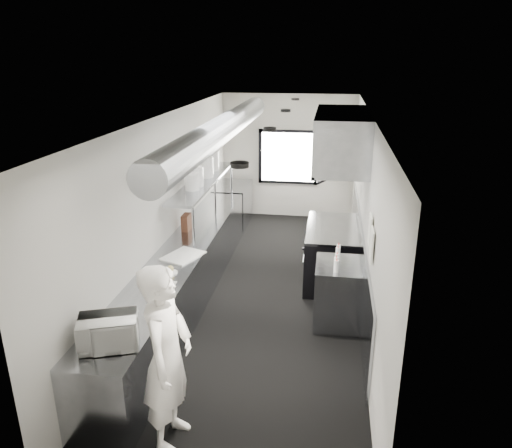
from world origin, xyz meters
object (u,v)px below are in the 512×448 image
at_px(squeeze_bottle_a, 336,266).
at_px(pass_shelf, 204,182).
at_px(prep_counter, 184,277).
at_px(cutting_board, 183,256).
at_px(bottle_station, 338,294).
at_px(knife_block, 186,222).
at_px(microwave, 108,332).
at_px(deli_tub_a, 114,316).
at_px(deli_tub_b, 112,316).
at_px(exhaust_hood, 341,139).
at_px(squeeze_bottle_e, 338,250).
at_px(small_plate, 171,273).
at_px(squeeze_bottle_b, 336,263).
at_px(squeeze_bottle_d, 338,253).
at_px(line_cook, 167,358).
at_px(plate_stack_a, 192,182).
at_px(squeeze_bottle_c, 337,259).
at_px(far_work_table, 232,205).
at_px(plate_stack_c, 206,167).
at_px(plate_stack_d, 213,160).
at_px(range, 331,253).

bearing_deg(squeeze_bottle_a, pass_shelf, 139.56).
xyz_separation_m(prep_counter, cutting_board, (0.09, -0.26, 0.46)).
height_order(bottle_station, knife_block, knife_block).
relative_size(microwave, deli_tub_a, 4.24).
height_order(deli_tub_a, cutting_board, deli_tub_a).
bearing_deg(deli_tub_b, exhaust_hood, 53.57).
distance_m(pass_shelf, squeeze_bottle_e, 2.76).
bearing_deg(squeeze_bottle_e, prep_counter, -177.48).
bearing_deg(small_plate, exhaust_hood, 43.15).
relative_size(cutting_board, squeeze_bottle_a, 3.44).
height_order(squeeze_bottle_b, squeeze_bottle_e, squeeze_bottle_b).
relative_size(squeeze_bottle_a, squeeze_bottle_d, 0.94).
xyz_separation_m(prep_counter, bottle_station, (2.30, -0.20, 0.00)).
distance_m(line_cook, deli_tub_b, 1.06).
distance_m(plate_stack_a, squeeze_bottle_d, 2.59).
bearing_deg(squeeze_bottle_e, squeeze_bottle_c, -94.28).
bearing_deg(deli_tub_b, far_work_table, 88.39).
distance_m(plate_stack_c, squeeze_bottle_c, 3.10).
distance_m(far_work_table, plate_stack_d, 1.96).
distance_m(squeeze_bottle_a, squeeze_bottle_e, 0.55).
distance_m(line_cook, squeeze_bottle_d, 3.13).
bearing_deg(plate_stack_a, line_cook, -78.27).
distance_m(cutting_board, squeeze_bottle_e, 2.22).
bearing_deg(pass_shelf, exhaust_hood, -7.47).
bearing_deg(range, deli_tub_b, -125.76).
xyz_separation_m(bottle_station, plate_stack_d, (-2.36, 2.44, 1.31)).
distance_m(exhaust_hood, deli_tub_a, 4.29).
bearing_deg(prep_counter, small_plate, -83.99).
xyz_separation_m(small_plate, squeeze_bottle_b, (2.16, 0.46, 0.08)).
xyz_separation_m(microwave, squeeze_bottle_d, (2.25, 2.52, -0.07)).
bearing_deg(plate_stack_d, squeeze_bottle_e, -42.51).
xyz_separation_m(deli_tub_a, squeeze_bottle_b, (2.39, 1.68, 0.04)).
xyz_separation_m(deli_tub_b, squeeze_bottle_a, (2.41, 1.61, 0.03)).
distance_m(line_cook, deli_tub_a, 1.06).
xyz_separation_m(line_cook, plate_stack_c, (-0.73, 4.43, 0.80)).
xyz_separation_m(exhaust_hood, deli_tub_a, (-2.39, -3.25, -1.45)).
bearing_deg(bottle_station, squeeze_bottle_e, 94.13).
xyz_separation_m(microwave, plate_stack_a, (-0.08, 3.40, 0.65)).
bearing_deg(microwave, knife_block, 72.79).
height_order(prep_counter, bottle_station, same).
relative_size(knife_block, squeeze_bottle_b, 1.53).
bearing_deg(plate_stack_d, squeeze_bottle_a, -49.42).
bearing_deg(deli_tub_b, squeeze_bottle_b, 35.16).
distance_m(range, squeeze_bottle_b, 1.65).
xyz_separation_m(prep_counter, plate_stack_c, (-0.05, 1.72, 1.30)).
height_order(line_cook, squeeze_bottle_e, line_cook).
bearing_deg(exhaust_hood, squeeze_bottle_d, -89.00).
relative_size(cutting_board, squeeze_bottle_d, 3.25).
height_order(range, knife_block, knife_block).
bearing_deg(microwave, deli_tub_b, 90.79).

